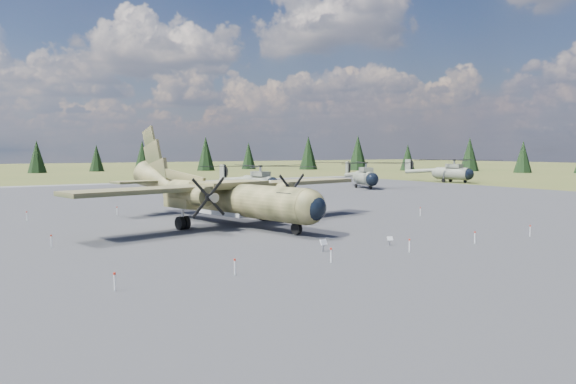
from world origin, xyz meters
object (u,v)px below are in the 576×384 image
helicopter_far (452,166)px  helicopter_mid (365,170)px  transport_plane (222,193)px  helicopter_near (259,174)px

helicopter_far → helicopter_mid: bearing=179.4°
helicopter_mid → helicopter_far: bearing=30.1°
transport_plane → helicopter_mid: transport_plane is taller
transport_plane → helicopter_mid: (39.30, 28.39, 0.42)m
helicopter_mid → helicopter_far: 25.80m
transport_plane → helicopter_mid: bearing=23.9°
transport_plane → helicopter_near: (17.12, 24.60, 0.34)m
helicopter_mid → helicopter_near: bearing=-149.7°
helicopter_near → helicopter_far: (47.62, 8.07, 0.21)m
helicopter_near → helicopter_far: helicopter_far is taller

